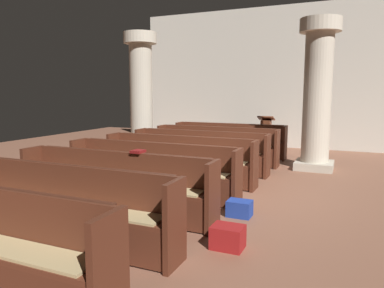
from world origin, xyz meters
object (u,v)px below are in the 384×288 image
at_px(kneeler_box_blue, 239,208).
at_px(pew_row_4, 151,168).
at_px(pew_row_5, 114,182).
at_px(pillar_far_side, 141,93).
at_px(kneeler_box_red, 228,237).
at_px(pillar_aisle_side, 318,93).
at_px(lectern, 266,136).
at_px(pew_row_1, 216,144).
at_px(pew_row_3, 179,158).
at_px(hymn_book, 138,151).
at_px(pew_row_6, 59,203).
at_px(pew_row_2, 200,150).
at_px(pew_row_0, 229,139).

bearing_deg(kneeler_box_blue, pew_row_4, 165.68).
bearing_deg(pew_row_5, pillar_far_side, 116.79).
bearing_deg(pew_row_5, kneeler_box_red, -13.55).
height_order(pillar_aisle_side, lectern, pillar_aisle_side).
height_order(pew_row_1, pew_row_3, same).
height_order(pew_row_3, kneeler_box_red, pew_row_3).
bearing_deg(hymn_book, lectern, 86.06).
bearing_deg(pew_row_6, kneeler_box_red, 18.63).
bearing_deg(pew_row_1, kneeler_box_red, -68.61).
relative_size(pew_row_3, kneeler_box_blue, 9.12).
bearing_deg(pew_row_5, pew_row_2, 90.00).
bearing_deg(pew_row_4, pew_row_1, 90.00).
relative_size(pillar_far_side, lectern, 3.15).
height_order(pew_row_1, pew_row_2, same).
height_order(pew_row_0, pew_row_4, same).
xyz_separation_m(pew_row_6, pillar_far_side, (-2.33, 5.70, 1.29)).
height_order(pew_row_2, pillar_aisle_side, pillar_aisle_side).
relative_size(pew_row_0, lectern, 2.90).
relative_size(lectern, kneeler_box_blue, 3.14).
height_order(kneeler_box_red, kneeler_box_blue, kneeler_box_red).
bearing_deg(pew_row_4, pew_row_5, -90.00).
bearing_deg(pew_row_6, pew_row_3, 90.00).
xyz_separation_m(pew_row_3, pew_row_4, (0.00, -1.09, 0.00)).
bearing_deg(pew_row_2, hymn_book, -84.38).
bearing_deg(lectern, pew_row_2, -102.34).
xyz_separation_m(pillar_far_side, lectern, (3.08, 2.12, -1.32)).
bearing_deg(kneeler_box_red, lectern, 99.00).
height_order(pew_row_5, kneeler_box_blue, pew_row_5).
height_order(pew_row_3, lectern, lectern).
distance_m(pew_row_2, pew_row_6, 4.37).
height_order(pew_row_6, kneeler_box_red, pew_row_6).
distance_m(pew_row_3, pillar_far_side, 3.59).
bearing_deg(pew_row_5, pew_row_4, 90.00).
distance_m(pew_row_5, hymn_book, 0.57).
distance_m(pew_row_0, pillar_far_side, 2.80).
distance_m(pew_row_2, kneeler_box_blue, 3.15).
distance_m(pew_row_4, kneeler_box_red, 2.47).
distance_m(pew_row_4, hymn_book, 1.05).
height_order(pew_row_1, kneeler_box_red, pew_row_1).
distance_m(pew_row_4, kneeler_box_blue, 1.80).
xyz_separation_m(pew_row_5, pew_row_6, (0.00, -1.09, 0.00)).
relative_size(pew_row_0, kneeler_box_blue, 9.12).
height_order(pew_row_0, kneeler_box_red, pew_row_0).
bearing_deg(pew_row_1, hymn_book, -85.85).
bearing_deg(pew_row_1, pew_row_0, 90.00).
xyz_separation_m(pew_row_2, hymn_book, (0.30, -3.09, 0.44)).
bearing_deg(pillar_far_side, pillar_aisle_side, -0.54).
distance_m(pew_row_2, hymn_book, 3.13).
bearing_deg(pew_row_5, lectern, 83.60).
xyz_separation_m(pew_row_2, pew_row_5, (0.00, -3.28, 0.00)).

